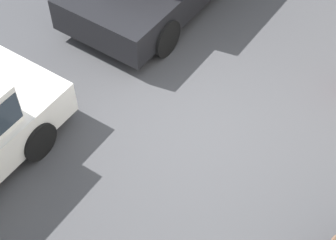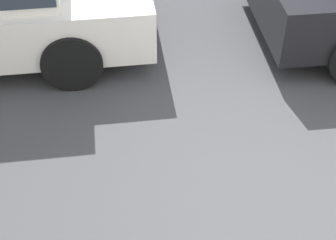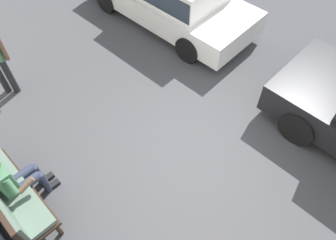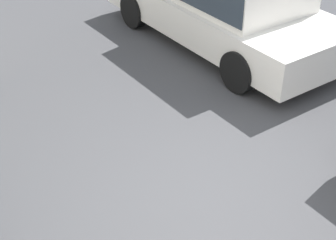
% 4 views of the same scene
% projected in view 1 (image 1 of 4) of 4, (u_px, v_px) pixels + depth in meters
% --- Properties ---
extents(ground_plane, '(60.00, 60.00, 0.00)m').
position_uv_depth(ground_plane, '(196.00, 130.00, 7.83)').
color(ground_plane, '#424244').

